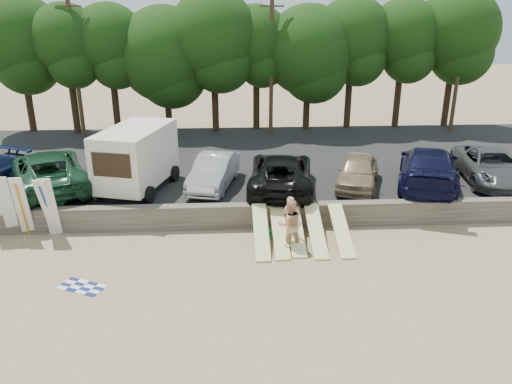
% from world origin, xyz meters
% --- Properties ---
extents(ground, '(120.00, 120.00, 0.00)m').
position_xyz_m(ground, '(0.00, 0.00, 0.00)').
color(ground, tan).
rests_on(ground, ground).
extents(seawall, '(44.00, 0.50, 1.00)m').
position_xyz_m(seawall, '(0.00, 3.00, 0.50)').
color(seawall, '#6B6356').
rests_on(seawall, ground).
extents(parking_lot, '(44.00, 14.50, 0.70)m').
position_xyz_m(parking_lot, '(0.00, 10.50, 0.35)').
color(parking_lot, '#282828').
rests_on(parking_lot, ground).
extents(treeline, '(33.48, 6.50, 9.05)m').
position_xyz_m(treeline, '(-0.15, 17.42, 6.38)').
color(treeline, '#382616').
rests_on(treeline, parking_lot).
extents(utility_poles, '(25.80, 0.26, 9.00)m').
position_xyz_m(utility_poles, '(2.00, 16.00, 5.43)').
color(utility_poles, '#473321').
rests_on(utility_poles, parking_lot).
extents(box_trailer, '(3.46, 4.90, 2.84)m').
position_xyz_m(box_trailer, '(-4.87, 5.86, 2.29)').
color(box_trailer, silver).
rests_on(box_trailer, parking_lot).
extents(car_1, '(5.34, 7.13, 1.80)m').
position_xyz_m(car_1, '(-8.93, 6.07, 1.60)').
color(car_1, '#163D24').
rests_on(car_1, parking_lot).
extents(car_2, '(2.52, 4.68, 1.47)m').
position_xyz_m(car_2, '(-1.46, 6.00, 1.43)').
color(car_2, '#A9A8AD').
rests_on(car_2, parking_lot).
extents(car_3, '(3.43, 6.20, 1.64)m').
position_xyz_m(car_3, '(1.58, 5.46, 1.52)').
color(car_3, black).
rests_on(car_3, parking_lot).
extents(car_4, '(3.03, 4.63, 1.46)m').
position_xyz_m(car_4, '(5.16, 5.68, 1.43)').
color(car_4, '#927B5D').
rests_on(car_4, parking_lot).
extents(car_5, '(4.54, 6.71, 1.81)m').
position_xyz_m(car_5, '(8.39, 5.62, 1.60)').
color(car_5, black).
rests_on(car_5, parking_lot).
extents(car_6, '(3.35, 5.85, 1.54)m').
position_xyz_m(car_6, '(11.62, 6.03, 1.47)').
color(car_6, '#46484B').
rests_on(car_6, parking_lot).
extents(surfboard_upright_3, '(0.52, 0.55, 2.57)m').
position_xyz_m(surfboard_upright_3, '(-9.36, 2.61, 1.28)').
color(surfboard_upright_3, silver).
rests_on(surfboard_upright_3, ground).
extents(surfboard_upright_4, '(0.52, 0.60, 2.56)m').
position_xyz_m(surfboard_upright_4, '(-8.77, 2.55, 1.28)').
color(surfboard_upright_4, silver).
rests_on(surfboard_upright_4, ground).
extents(surfboard_upright_5, '(0.53, 0.69, 2.54)m').
position_xyz_m(surfboard_upright_5, '(-7.69, 2.47, 1.27)').
color(surfboard_upright_5, silver).
rests_on(surfboard_upright_5, ground).
extents(surfboard_upright_6, '(0.62, 0.92, 2.49)m').
position_xyz_m(surfboard_upright_6, '(-7.79, 2.53, 1.25)').
color(surfboard_upright_6, silver).
rests_on(surfboard_upright_6, ground).
extents(surfboard_low_0, '(0.56, 2.83, 1.14)m').
position_xyz_m(surfboard_low_0, '(0.41, 1.34, 0.57)').
color(surfboard_low_0, '#EDE995').
rests_on(surfboard_low_0, ground).
extents(surfboard_low_1, '(0.56, 2.88, 0.96)m').
position_xyz_m(surfboard_low_1, '(1.14, 1.44, 0.48)').
color(surfboard_low_1, '#EDE995').
rests_on(surfboard_low_1, ground).
extents(surfboard_low_2, '(0.56, 2.83, 1.13)m').
position_xyz_m(surfboard_low_2, '(1.74, 1.55, 0.57)').
color(surfboard_low_2, '#EDE995').
rests_on(surfboard_low_2, ground).
extents(surfboard_low_3, '(0.56, 2.85, 1.08)m').
position_xyz_m(surfboard_low_3, '(2.51, 1.36, 0.54)').
color(surfboard_low_3, '#EDE995').
rests_on(surfboard_low_3, ground).
extents(surfboard_low_4, '(0.56, 2.86, 1.03)m').
position_xyz_m(surfboard_low_4, '(3.50, 1.39, 0.52)').
color(surfboard_low_4, '#EDE995').
rests_on(surfboard_low_4, ground).
extents(beachgoer_a, '(0.72, 0.64, 1.66)m').
position_xyz_m(beachgoer_a, '(1.57, 2.08, 0.83)').
color(beachgoer_a, tan).
rests_on(beachgoer_a, ground).
extents(beachgoer_b, '(1.05, 0.87, 1.96)m').
position_xyz_m(beachgoer_b, '(1.45, 0.98, 0.98)').
color(beachgoer_b, tan).
rests_on(beachgoer_b, ground).
extents(cooler, '(0.42, 0.35, 0.32)m').
position_xyz_m(cooler, '(0.87, 1.99, 0.16)').
color(cooler, '#258946').
rests_on(cooler, ground).
extents(gear_bag, '(0.30, 0.25, 0.22)m').
position_xyz_m(gear_bag, '(2.60, 2.40, 0.11)').
color(gear_bag, orange).
rests_on(gear_bag, ground).
extents(beach_towel, '(1.99, 1.99, 0.00)m').
position_xyz_m(beach_towel, '(-5.60, -1.37, 0.01)').
color(beach_towel, white).
rests_on(beach_towel, ground).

